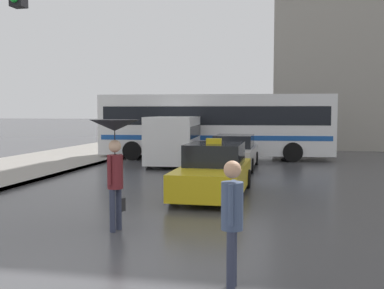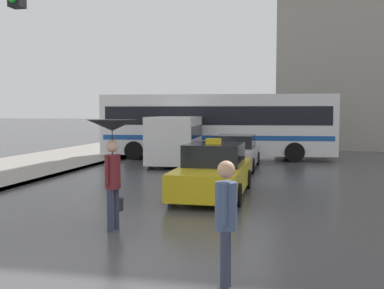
# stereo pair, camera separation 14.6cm
# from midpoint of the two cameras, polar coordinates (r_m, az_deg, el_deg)

# --- Properties ---
(taxi) EXTENTS (1.91, 4.50, 1.66)m
(taxi) POSITION_cam_midpoint_polar(r_m,az_deg,el_deg) (13.14, 3.09, -3.48)
(taxi) COLOR gold
(taxi) RESTS_ON ground_plane
(sedan_red) EXTENTS (1.91, 4.72, 1.43)m
(sedan_red) POSITION_cam_midpoint_polar(r_m,az_deg,el_deg) (19.48, 5.69, -1.08)
(sedan_red) COLOR #B7B2AD
(sedan_red) RESTS_ON ground_plane
(ambulance_van) EXTENTS (2.41, 5.85, 2.21)m
(ambulance_van) POSITION_cam_midpoint_polar(r_m,az_deg,el_deg) (21.30, -1.53, 0.93)
(ambulance_van) COLOR white
(ambulance_van) RESTS_ON ground_plane
(city_bus) EXTENTS (11.96, 3.58, 3.30)m
(city_bus) POSITION_cam_midpoint_polar(r_m,az_deg,el_deg) (23.31, 3.40, 2.68)
(city_bus) COLOR silver
(city_bus) RESTS_ON ground_plane
(pedestrian_with_umbrella) EXTENTS (1.01, 1.01, 2.27)m
(pedestrian_with_umbrella) POSITION_cam_midpoint_polar(r_m,az_deg,el_deg) (9.19, -9.62, 0.13)
(pedestrian_with_umbrella) COLOR #2D3347
(pedestrian_with_umbrella) RESTS_ON ground_plane
(pedestrian_man) EXTENTS (0.30, 0.45, 1.77)m
(pedestrian_man) POSITION_cam_midpoint_polar(r_m,az_deg,el_deg) (6.17, 5.02, -8.70)
(pedestrian_man) COLOR #2D3347
(pedestrian_man) RESTS_ON ground_plane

